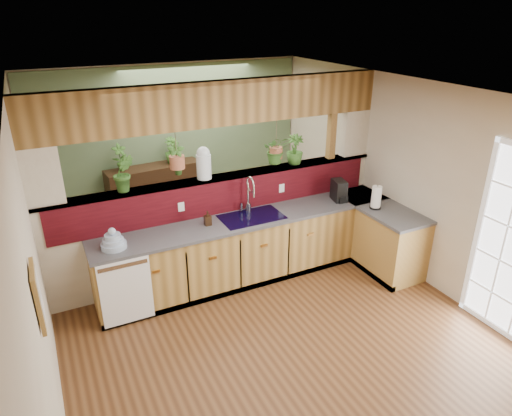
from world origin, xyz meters
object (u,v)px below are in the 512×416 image
dish_stack (113,242)px  faucet (249,193)px  paper_towel (376,198)px  coffee_maker (339,191)px  soap_dispenser (208,218)px  shelving_console (156,195)px  glass_jar (204,163)px

dish_stack → faucet: bearing=6.5°
faucet → dish_stack: faucet is taller
dish_stack → paper_towel: (3.39, -0.43, 0.07)m
dish_stack → coffee_maker: 3.11m
dish_stack → soap_dispenser: dish_stack is taller
shelving_console → coffee_maker: bearing=-53.9°
soap_dispenser → shelving_console: bearing=92.6°
dish_stack → shelving_console: bearing=65.4°
faucet → soap_dispenser: 0.67m
glass_jar → faucet: bearing=-22.9°
glass_jar → coffee_maker: bearing=-12.9°
coffee_maker → paper_towel: paper_towel is taller
glass_jar → shelving_console: bearing=96.2°
soap_dispenser → shelving_console: size_ratio=0.12×
faucet → shelving_console: 2.35m
faucet → coffee_maker: size_ratio=1.73×
faucet → glass_jar: glass_jar is taller
faucet → shelving_console: (-0.73, 2.12, -0.67)m
paper_towel → glass_jar: 2.35m
paper_towel → shelving_console: 3.65m
faucet → dish_stack: size_ratio=1.78×
dish_stack → glass_jar: (1.27, 0.43, 0.62)m
faucet → paper_towel: size_ratio=1.53×
dish_stack → shelving_console: 2.61m
dish_stack → soap_dispenser: 1.17m
coffee_maker → dish_stack: bearing=-167.2°
soap_dispenser → glass_jar: size_ratio=0.44×
paper_towel → soap_dispenser: bearing=166.8°
paper_towel → glass_jar: glass_jar is taller
paper_towel → faucet: bearing=158.0°
coffee_maker → glass_jar: glass_jar is taller
paper_towel → shelving_console: (-2.32, 2.76, -0.55)m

